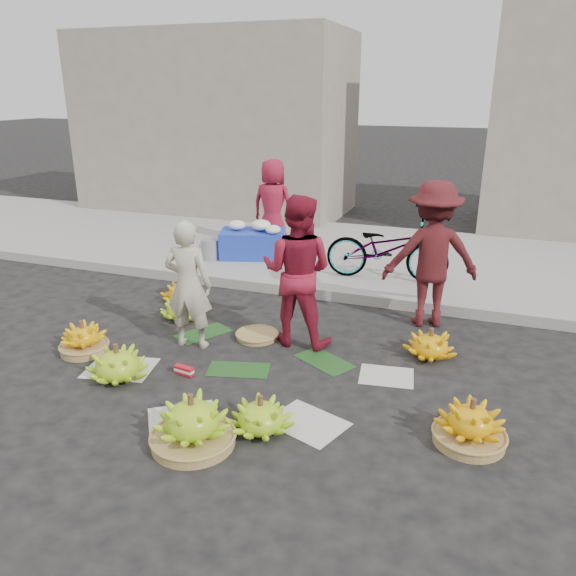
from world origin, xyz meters
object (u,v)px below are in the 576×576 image
(banana_bunch_0, at_px, (83,340))
(banana_bunch_4, at_px, (471,425))
(vendor_cream, at_px, (188,285))
(flower_table, at_px, (253,242))
(bicycle, at_px, (387,248))

(banana_bunch_0, distance_m, banana_bunch_4, 4.19)
(vendor_cream, relative_size, flower_table, 1.21)
(banana_bunch_4, distance_m, flower_table, 5.55)
(flower_table, relative_size, bicycle, 0.68)
(banana_bunch_0, bearing_deg, bicycle, 50.71)
(flower_table, bearing_deg, banana_bunch_4, -65.04)
(vendor_cream, bearing_deg, banana_bunch_0, 22.16)
(banana_bunch_0, height_order, bicycle, bicycle)
(banana_bunch_4, bearing_deg, banana_bunch_0, 175.89)
(banana_bunch_0, xyz_separation_m, vendor_cream, (1.05, 0.58, 0.58))
(banana_bunch_4, relative_size, bicycle, 0.33)
(vendor_cream, relative_size, bicycle, 0.83)
(banana_bunch_0, relative_size, vendor_cream, 0.38)
(bicycle, bearing_deg, banana_bunch_0, 135.87)
(flower_table, bearing_deg, bicycle, -27.53)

